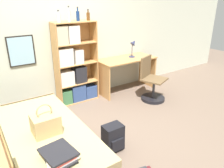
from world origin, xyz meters
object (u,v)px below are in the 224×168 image
Objects in this scene: bottle_blue at (88,16)px; bottle_green at (59,18)px; handbag at (46,124)px; book_stack_on_bed at (59,155)px; bed at (47,144)px; backpack at (113,138)px; desk at (127,68)px; bottle_brown at (69,16)px; desk_lamp at (133,45)px; bottle_clear at (78,16)px; bookcase at (73,68)px; desk_chair at (151,86)px.

bottle_green is at bearing 178.70° from bottle_blue.
handbag is 0.95× the size of book_stack_on_bed.
bed reaches higher than backpack.
handbag reaches higher than desk.
bottle_green is at bearing 66.30° from book_stack_on_bed.
desk_lamp is (1.42, -0.08, -0.67)m from bottle_brown.
bottle_clear is 0.19× the size of desk.
desk_lamp is at bearing 37.72° from book_stack_on_bed.
desk_chair is (1.33, -0.80, -0.42)m from bookcase.
desk is at bearing -6.35° from bookcase.
bottle_brown reaches higher than bottle_green.
bookcase reaches higher than desk_chair.
bottle_green is 2.20m from desk_chair.
bottle_green is at bearing -179.67° from bookcase.
desk is at bearing -4.87° from bottle_brown.
bottle_blue reaches higher than desk.
book_stack_on_bed is 1.61× the size of bottle_clear.
bed is 0.38m from handbag.
bottle_blue is (1.39, 1.38, 1.41)m from bed.
bed is 2.85m from desk_lamp.
book_stack_on_bed is at bearing -95.72° from bed.
desk is 0.72m from desk_chair.
book_stack_on_bed is (-0.05, -0.52, -0.07)m from handbag.
bottle_brown is at bearing -177.77° from bottle_blue.
bottle_clear is at bearing 177.37° from bottle_blue.
desk reaches higher than book_stack_on_bed.
bookcase reaches higher than handbag.
book_stack_on_bed is 1.97× the size of bottle_green.
bed is at bearing -150.54° from desk.
desk_chair is at bearing 14.03° from bed.
desk is (2.29, 1.90, -0.00)m from book_stack_on_bed.
desk is at bearing -171.76° from desk_lamp.
bookcase is at bearing 148.86° from desk_chair.
bottle_brown is at bearing 176.93° from desk_lamp.
bookcase is at bearing 61.59° from book_stack_on_bed.
desk is (1.22, -0.10, -1.15)m from bottle_brown.
bookcase is at bearing 175.68° from desk_lamp.
desk_lamp is (0.19, 0.03, 0.48)m from desk.
bed is 2.58m from desk.
desk_lamp reaches higher than desk_chair.
bottle_clear is 1.41m from desk_lamp.
bottle_clear is at bearing -0.55° from bottle_green.
backpack is (-0.38, -1.69, -1.48)m from bottle_clear.
bottle_blue is 0.16× the size of desk.
backpack is at bearing -102.63° from bottle_clear.
bookcase is 1.01m from bottle_blue.
bottle_brown is 0.39m from bottle_blue.
desk is (2.25, 1.37, -0.07)m from handbag.
desk_chair is (2.43, 1.23, -0.24)m from book_stack_on_bed.
desk is at bearing -5.37° from bottle_green.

